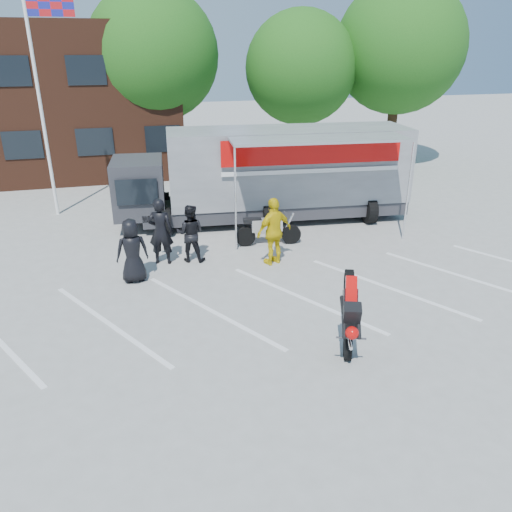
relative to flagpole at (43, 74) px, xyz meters
name	(u,v)px	position (x,y,z in m)	size (l,w,h in m)	color
ground	(310,318)	(6.24, -10.00, -5.05)	(100.00, 100.00, 0.00)	#A5A49F
parking_bay_lines	(296,299)	(6.24, -9.00, -5.05)	(18.00, 5.00, 0.01)	white
flagpole	(43,74)	(0.00, 0.00, 0.00)	(1.61, 0.12, 8.00)	white
tree_left	(153,55)	(4.24, 6.00, 0.51)	(6.12, 6.12, 8.64)	#382314
tree_mid	(301,68)	(11.24, 5.00, -0.11)	(5.44, 5.44, 7.68)	#382314
tree_right	(400,48)	(16.24, 4.50, 0.82)	(6.46, 6.46, 9.12)	#382314
transporter_truck	(274,219)	(7.57, -2.77, -5.05)	(10.37, 5.00, 3.30)	gray
parked_motorcycle	(268,245)	(6.64, -5.18, -5.05)	(0.72, 2.17, 1.14)	silver
stunt_bike_rider	(345,342)	(6.62, -11.16, -5.05)	(0.75, 1.59, 1.87)	black
spectator_leather_a	(132,251)	(2.35, -6.82, -4.17)	(0.86, 0.56, 1.77)	black
spectator_leather_b	(161,231)	(3.20, -5.77, -4.06)	(0.72, 0.47, 1.98)	black
spectator_leather_c	(190,233)	(4.05, -5.81, -4.19)	(0.84, 0.66, 1.73)	black
spectator_hivis	(274,231)	(6.37, -6.65, -4.05)	(1.17, 0.49, 2.00)	yellow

